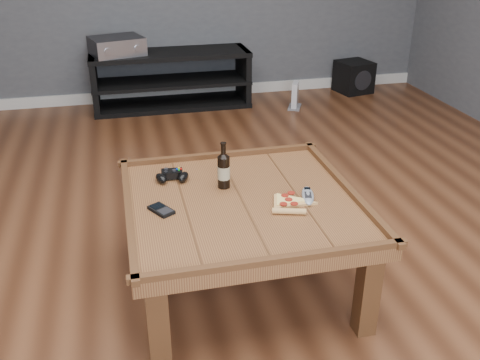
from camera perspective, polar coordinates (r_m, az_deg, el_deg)
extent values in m
plane|color=#432313|center=(2.57, 0.21, -11.07)|extent=(6.00, 6.00, 0.00)
cube|color=silver|center=(5.22, -7.53, 9.14)|extent=(5.00, 0.02, 0.10)
cube|color=#522C17|center=(2.34, 0.22, -2.83)|extent=(1.00, 1.00, 0.06)
cube|color=#412511|center=(2.07, -8.71, -15.07)|extent=(0.08, 0.08, 0.39)
cube|color=#412511|center=(2.26, 13.43, -11.61)|extent=(0.08, 0.08, 0.39)
cube|color=#412511|center=(2.77, -10.35, -3.74)|extent=(0.08, 0.08, 0.39)
cube|color=#412511|center=(2.91, 6.36, -1.89)|extent=(0.08, 0.08, 0.39)
cube|color=#412511|center=(2.75, -2.13, 2.71)|extent=(1.03, 0.03, 0.03)
cube|color=#412511|center=(1.92, 3.63, -8.54)|extent=(1.03, 0.03, 0.03)
cube|color=#412511|center=(2.46, 11.26, -0.66)|extent=(0.03, 1.03, 0.03)
cube|color=#412511|center=(2.27, -11.80, -3.19)|extent=(0.03, 1.03, 0.03)
cube|color=black|center=(4.88, -7.50, 13.18)|extent=(1.40, 0.45, 0.04)
cube|color=black|center=(4.94, -7.33, 10.36)|extent=(1.40, 0.45, 0.03)
cube|color=black|center=(5.00, -7.20, 8.05)|extent=(1.40, 0.45, 0.04)
cube|color=black|center=(4.92, -15.23, 9.83)|extent=(0.05, 0.44, 0.50)
cube|color=black|center=(5.05, 0.36, 11.13)|extent=(0.05, 0.44, 0.50)
cylinder|color=black|center=(2.41, -1.75, 0.83)|extent=(0.06, 0.06, 0.15)
cone|color=black|center=(2.37, -1.78, 2.74)|extent=(0.05, 0.05, 0.03)
cylinder|color=black|center=(2.36, -1.78, 3.33)|extent=(0.02, 0.02, 0.05)
cylinder|color=black|center=(2.35, -1.79, 3.94)|extent=(0.03, 0.03, 0.01)
cylinder|color=tan|center=(2.41, -1.75, 0.83)|extent=(0.06, 0.06, 0.06)
cube|color=black|center=(2.53, -7.27, 0.68)|extent=(0.10, 0.07, 0.03)
ellipsoid|color=black|center=(2.50, -8.42, 0.20)|extent=(0.07, 0.09, 0.04)
ellipsoid|color=black|center=(2.50, -6.06, 0.35)|extent=(0.08, 0.09, 0.04)
cylinder|color=black|center=(2.53, -7.90, 1.15)|extent=(0.02, 0.02, 0.01)
cylinder|color=black|center=(2.51, -7.03, 1.01)|extent=(0.02, 0.02, 0.01)
cylinder|color=yellow|center=(2.54, -6.55, 1.27)|extent=(0.01, 0.01, 0.01)
cylinder|color=red|center=(2.53, -6.32, 1.19)|extent=(0.01, 0.01, 0.01)
cylinder|color=#0C33CC|center=(2.53, -6.75, 1.17)|extent=(0.01, 0.01, 0.01)
cylinder|color=#0C9919|center=(2.52, -6.53, 1.09)|extent=(0.01, 0.01, 0.01)
cylinder|color=#DEAD60|center=(2.22, 5.26, -3.33)|extent=(0.14, 0.06, 0.02)
cylinder|color=maroon|center=(2.26, 4.66, -2.56)|extent=(0.03, 0.03, 0.00)
cylinder|color=maroon|center=(2.27, 5.81, -2.52)|extent=(0.03, 0.03, 0.00)
cylinder|color=maroon|center=(2.30, 5.21, -2.08)|extent=(0.03, 0.03, 0.00)
cylinder|color=maroon|center=(2.33, 4.81, -1.65)|extent=(0.03, 0.03, 0.00)
cylinder|color=maroon|center=(2.36, 5.48, -1.37)|extent=(0.03, 0.03, 0.00)
cube|color=black|center=(2.26, -8.40, -3.18)|extent=(0.11, 0.13, 0.01)
cube|color=black|center=(2.28, -8.83, -2.76)|extent=(0.06, 0.06, 0.00)
cube|color=black|center=(2.23, -7.98, -3.27)|extent=(0.07, 0.07, 0.00)
ellipsoid|color=gray|center=(2.36, 7.24, -1.65)|extent=(0.10, 0.18, 0.02)
cube|color=black|center=(2.39, 7.18, -0.90)|extent=(0.03, 0.03, 0.00)
cube|color=black|center=(2.34, 7.28, -1.59)|extent=(0.04, 0.06, 0.00)
cube|color=black|center=(4.84, -13.02, 13.78)|extent=(0.50, 0.44, 0.15)
cube|color=#AAACB4|center=(4.68, -12.39, 13.43)|extent=(0.41, 0.12, 0.15)
cylinder|color=#AAACB4|center=(4.64, -13.91, 13.17)|extent=(0.06, 0.03, 0.06)
cylinder|color=#AAACB4|center=(4.71, -10.84, 13.64)|extent=(0.06, 0.03, 0.06)
cube|color=black|center=(5.49, 12.03, 10.73)|extent=(0.36, 0.36, 0.30)
cylinder|color=black|center=(5.37, 12.99, 10.31)|extent=(0.19, 0.05, 0.19)
cube|color=slate|center=(4.95, 5.84, 7.76)|extent=(0.17, 0.22, 0.02)
cube|color=silver|center=(4.91, 5.90, 9.08)|extent=(0.11, 0.17, 0.22)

